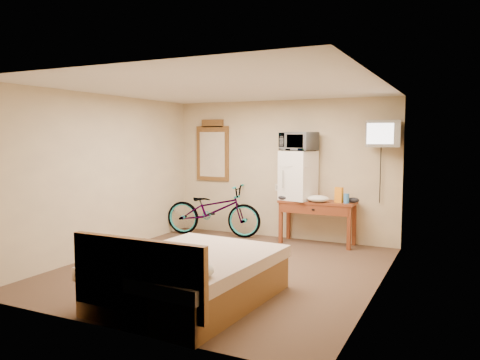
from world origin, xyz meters
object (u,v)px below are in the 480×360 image
(blue_cup, at_px, (346,198))
(bicycle, at_px, (213,210))
(mini_fridge, at_px, (298,175))
(microwave, at_px, (298,142))
(bed, at_px, (188,277))
(crt_television, at_px, (382,134))
(desk, at_px, (317,209))
(wall_mirror, at_px, (213,151))

(blue_cup, distance_m, bicycle, 2.49)
(bicycle, bearing_deg, mini_fridge, -93.44)
(mini_fridge, distance_m, microwave, 0.59)
(mini_fridge, xyz_separation_m, bed, (-0.11, -3.42, -0.88))
(blue_cup, bearing_deg, bed, -106.15)
(mini_fridge, relative_size, crt_television, 1.33)
(desk, relative_size, microwave, 2.19)
(blue_cup, xyz_separation_m, crt_television, (0.54, 0.04, 1.06))
(desk, bearing_deg, crt_television, 1.07)
(crt_television, relative_size, bed, 0.30)
(crt_television, height_order, bed, crt_television)
(mini_fridge, relative_size, bicycle, 0.46)
(microwave, distance_m, blue_cup, 1.27)
(desk, xyz_separation_m, mini_fridge, (-0.35, 0.04, 0.55))
(blue_cup, xyz_separation_m, bed, (-0.97, -3.36, -0.53))
(desk, bearing_deg, mini_fridge, 173.31)
(wall_mirror, distance_m, bicycle, 1.18)
(bicycle, bearing_deg, blue_cup, -96.94)
(microwave, xyz_separation_m, blue_cup, (0.86, -0.06, -0.93))
(mini_fridge, bearing_deg, blue_cup, -4.17)
(bed, bearing_deg, desk, 82.21)
(mini_fridge, relative_size, microwave, 1.45)
(microwave, height_order, wall_mirror, wall_mirror)
(bicycle, bearing_deg, bed, -164.68)
(wall_mirror, bearing_deg, bicycle, -60.23)
(mini_fridge, bearing_deg, bed, -91.83)
(blue_cup, bearing_deg, crt_television, 4.36)
(crt_television, bearing_deg, bicycle, -177.31)
(wall_mirror, relative_size, bed, 0.56)
(desk, bearing_deg, microwave, 173.28)
(microwave, distance_m, bicycle, 2.05)
(crt_television, distance_m, wall_mirror, 3.25)
(bicycle, xyz_separation_m, bed, (1.49, -3.26, -0.19))
(desk, bearing_deg, blue_cup, -2.42)
(bed, bearing_deg, crt_television, 66.02)
(desk, xyz_separation_m, blue_cup, (0.51, -0.02, 0.21))
(blue_cup, height_order, bicycle, bicycle)
(mini_fridge, relative_size, wall_mirror, 0.72)
(bicycle, bearing_deg, microwave, -93.44)
(desk, distance_m, mini_fridge, 0.66)
(microwave, relative_size, bed, 0.28)
(blue_cup, height_order, crt_television, crt_television)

